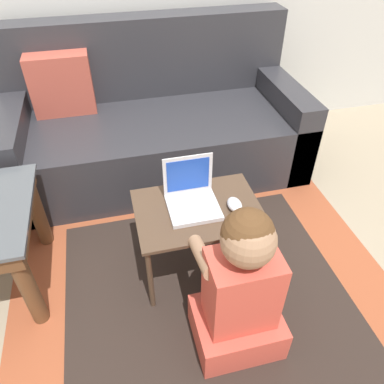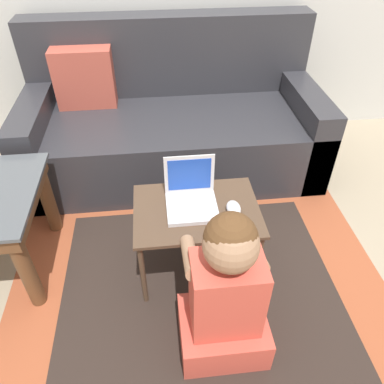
% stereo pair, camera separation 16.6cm
% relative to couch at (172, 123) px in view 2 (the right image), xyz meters
% --- Properties ---
extents(ground_plane, '(16.00, 16.00, 0.00)m').
position_rel_couch_xyz_m(ground_plane, '(0.02, -0.98, -0.30)').
color(ground_plane, gray).
extents(area_rug, '(1.81, 1.75, 0.01)m').
position_rel_couch_xyz_m(area_rug, '(0.05, -1.16, -0.29)').
color(area_rug, '#9E4C2D').
rests_on(area_rug, ground_plane).
extents(couch, '(1.82, 0.85, 0.90)m').
position_rel_couch_xyz_m(couch, '(0.00, 0.00, 0.00)').
color(couch, '#2D2D33').
rests_on(couch, ground_plane).
extents(laptop_desk, '(0.56, 0.40, 0.39)m').
position_rel_couch_xyz_m(laptop_desk, '(0.05, -0.95, 0.05)').
color(laptop_desk, '#4C3828').
rests_on(laptop_desk, ground_plane).
extents(laptop, '(0.22, 0.21, 0.22)m').
position_rel_couch_xyz_m(laptop, '(0.03, -0.93, 0.13)').
color(laptop, silver).
rests_on(laptop, laptop_desk).
extents(computer_mouse, '(0.06, 0.10, 0.04)m').
position_rel_couch_xyz_m(computer_mouse, '(0.21, -0.99, 0.12)').
color(computer_mouse, silver).
rests_on(computer_mouse, laptop_desk).
extents(person_seated, '(0.35, 0.38, 0.72)m').
position_rel_couch_xyz_m(person_seated, '(0.11, -1.37, 0.03)').
color(person_seated, '#CC4C3D').
rests_on(person_seated, ground_plane).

